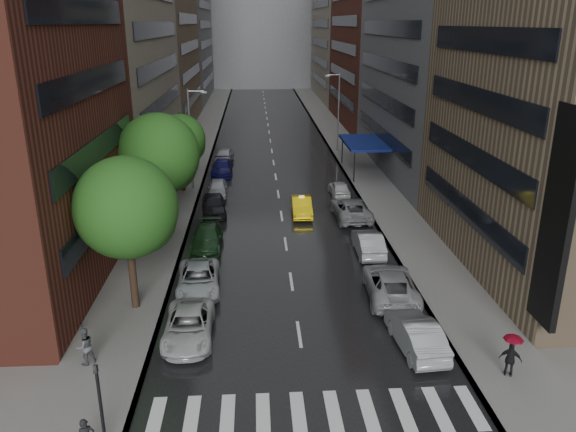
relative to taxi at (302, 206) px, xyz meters
The scene contains 20 objects.
ground 22.25m from the taxi, 94.17° to the right, with size 220.00×220.00×0.00m, color gray.
road 27.88m from the taxi, 93.33° to the left, with size 14.00×140.00×0.01m, color black.
sidewalk_left 29.79m from the taxi, 110.89° to the left, with size 4.00×140.00×0.15m, color gray.
sidewalk_right 28.79m from the taxi, 75.14° to the left, with size 4.00×140.00×0.15m, color gray.
crosswalk 24.23m from the taxi, 93.36° to the right, with size 13.15×2.80×0.01m.
buildings_left 43.01m from the taxi, 114.41° to the left, with size 8.00×108.00×38.00m.
buildings_right 39.70m from the taxi, 68.82° to the left, with size 8.05×109.10×36.00m.
building_far 97.05m from the taxi, 90.97° to the left, with size 40.00×14.00×32.00m, color slate.
tree_near 18.88m from the taxi, 124.17° to the right, with size 5.28×5.28×8.41m.
tree_mid 12.39m from the taxi, 156.40° to the right, with size 5.61×5.61×8.95m.
tree_far 13.13m from the taxi, 145.06° to the left, with size 4.43×4.43×7.07m.
taxi is the anchor object (origin of this frame).
parked_cars_left 7.20m from the taxi, 167.06° to the right, with size 2.67×41.37×1.59m.
parked_cars_right 9.23m from the taxi, 65.82° to the right, with size 2.98×29.28×1.60m.
ped_black_umbrella 23.32m from the taxi, 119.20° to the right, with size 1.08×1.07×2.09m.
ped_red_umbrella 23.47m from the taxi, 72.21° to the right, with size 1.01×0.82×2.01m.
traffic_light 27.36m from the taxi, 109.72° to the right, with size 0.18×0.15×3.45m.
street_lamp_left 12.88m from the taxi, 140.05° to the left, with size 1.74×0.22×9.00m.
street_lamp_right 23.99m from the taxi, 75.03° to the left, with size 1.74×0.22×9.00m.
awning 14.98m from the taxi, 60.13° to the left, with size 4.00×8.00×3.12m.
Camera 1 is at (-2.01, -20.31, 14.68)m, focal length 35.00 mm.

